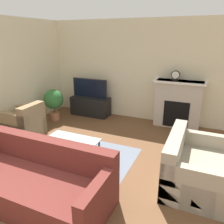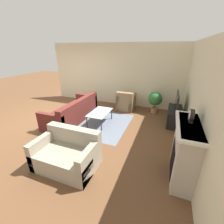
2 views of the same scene
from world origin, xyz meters
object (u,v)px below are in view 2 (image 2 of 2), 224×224
object	(u,v)px
potted_plant	(155,100)
tv	(177,101)
couch_loveseat	(68,154)
armchair_by_window	(126,103)
coffee_table	(100,113)
couch_sectional	(73,112)
mantel_clock	(192,115)

from	to	relation	value
potted_plant	tv	bearing A→B (deg)	45.94
tv	couch_loveseat	world-z (taller)	tv
armchair_by_window	coffee_table	world-z (taller)	armchair_by_window
tv	couch_sectional	xyz separation A→B (m)	(1.01, -3.49, -0.54)
potted_plant	armchair_by_window	bearing A→B (deg)	-86.97
armchair_by_window	mantel_clock	xyz separation A→B (m)	(3.04, 2.09, 1.03)
coffee_table	potted_plant	distance (m)	2.37
armchair_by_window	coffee_table	bearing A→B (deg)	72.19
coffee_table	potted_plant	size ratio (longest dim) A/B	1.15
mantel_clock	coffee_table	bearing A→B (deg)	-119.27
coffee_table	mantel_clock	world-z (taller)	mantel_clock
tv	couch_loveseat	xyz separation A→B (m)	(3.07, -2.23, -0.53)
tv	couch_sectional	size ratio (longest dim) A/B	0.47
couch_sectional	armchair_by_window	world-z (taller)	same
armchair_by_window	couch_loveseat	bearing A→B (deg)	84.73
couch_sectional	potted_plant	size ratio (longest dim) A/B	2.63
couch_loveseat	potted_plant	world-z (taller)	potted_plant
couch_loveseat	potted_plant	bearing A→B (deg)	68.87
coffee_table	potted_plant	bearing A→B (deg)	134.79
armchair_by_window	potted_plant	bearing A→B (deg)	-178.06
coffee_table	mantel_clock	distance (m)	3.10
armchair_by_window	tv	bearing A→B (deg)	159.95
armchair_by_window	mantel_clock	distance (m)	3.83
couch_loveseat	armchair_by_window	world-z (taller)	same
coffee_table	couch_sectional	bearing A→B (deg)	-85.48
tv	mantel_clock	bearing A→B (deg)	3.13
potted_plant	mantel_clock	distance (m)	3.33
couch_sectional	mantel_clock	distance (m)	4.01
armchair_by_window	coffee_table	distance (m)	1.68
couch_sectional	mantel_clock	xyz separation A→B (m)	(1.36, 3.62, 1.05)
tv	potted_plant	xyz separation A→B (m)	(-0.74, -0.76, -0.26)
tv	mantel_clock	distance (m)	2.43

